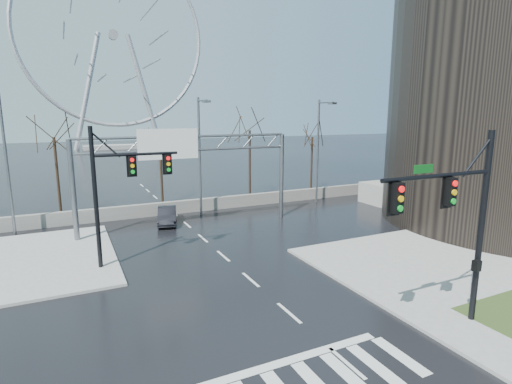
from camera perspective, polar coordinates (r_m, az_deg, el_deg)
ground at (r=18.40m, az=4.74°, el=-16.83°), size 260.00×260.00×0.00m
sidewalk_right_ext at (r=25.77m, az=22.15°, el=-9.12°), size 12.00×10.00×0.15m
sidewalk_far at (r=27.45m, az=-30.23°, el=-8.61°), size 10.00×12.00×0.15m
barrier_wall at (r=35.89m, az=-11.64°, el=-2.18°), size 52.00×0.50×1.10m
signal_mast_near at (r=17.16m, az=27.22°, el=-2.71°), size 5.52×0.41×8.00m
signal_mast_far at (r=23.37m, az=-19.30°, el=1.14°), size 4.72×0.41×8.00m
sign_gantry at (r=30.20m, az=-10.30°, el=4.35°), size 16.36×0.40×7.60m
streetlight_left at (r=32.45m, az=-32.21°, el=4.54°), size 0.50×2.55×10.00m
streetlight_mid at (r=33.87m, az=-7.91°, el=6.32°), size 0.50×2.55×10.00m
streetlight_right at (r=39.24m, az=9.12°, el=6.90°), size 0.50×2.55×10.00m
tree_left at (r=37.57m, az=-26.82°, el=5.83°), size 3.75×3.75×7.50m
tree_center at (r=39.52m, az=-13.52°, el=5.73°), size 3.25×3.25×6.50m
tree_right at (r=41.36m, az=-0.91°, el=7.70°), size 3.90×3.90×7.80m
tree_far_right at (r=45.77m, az=8.02°, el=6.90°), size 3.40×3.40×6.80m
ferris_wheel at (r=111.18m, az=-19.68°, el=19.44°), size 45.00×6.00×50.91m
car at (r=32.73m, az=-12.58°, el=-3.28°), size 2.39×4.27×1.33m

